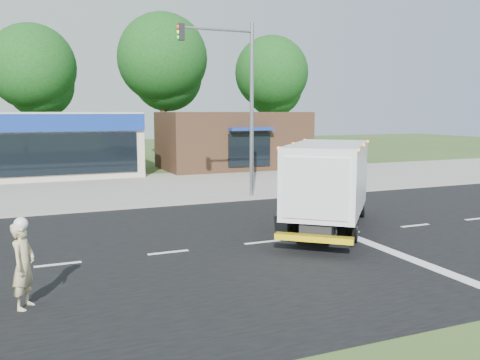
{
  "coord_description": "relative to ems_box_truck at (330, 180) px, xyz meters",
  "views": [
    {
      "loc": [
        -6.56,
        -13.91,
        4.05
      ],
      "look_at": [
        0.11,
        2.08,
        1.7
      ],
      "focal_mm": 38.0,
      "sensor_mm": 36.0,
      "label": 1
    }
  ],
  "objects": [
    {
      "name": "background_trees",
      "position": [
        -3.65,
        27.55,
        5.63
      ],
      "size": [
        36.77,
        7.39,
        12.1
      ],
      "color": "#332114",
      "rests_on": "ground"
    },
    {
      "name": "lane_markings",
      "position": [
        -1.45,
        -1.97,
        -1.73
      ],
      "size": [
        55.2,
        7.0,
        0.01
      ],
      "color": "silver",
      "rests_on": "road_asphalt"
    },
    {
      "name": "ground",
      "position": [
        -2.8,
        -0.62,
        -1.75
      ],
      "size": [
        120.0,
        120.0,
        0.0
      ],
      "primitive_type": "plane",
      "color": "#385123",
      "rests_on": "ground"
    },
    {
      "name": "emergency_worker",
      "position": [
        -9.59,
        -3.52,
        -0.81
      ],
      "size": [
        0.68,
        0.78,
        1.92
      ],
      "rotation": [
        0.0,
        0.0,
        1.12
      ],
      "color": "#CAB887",
      "rests_on": "ground"
    },
    {
      "name": "ems_box_truck",
      "position": [
        0.0,
        0.0,
        0.0
      ],
      "size": [
        6.02,
        6.6,
        3.04
      ],
      "rotation": [
        0.0,
        0.0,
        0.87
      ],
      "color": "black",
      "rests_on": "ground"
    },
    {
      "name": "sidewalk",
      "position": [
        -2.8,
        7.58,
        -1.69
      ],
      "size": [
        60.0,
        2.4,
        0.12
      ],
      "primitive_type": "cube",
      "color": "gray",
      "rests_on": "ground"
    },
    {
      "name": "road_asphalt",
      "position": [
        -2.8,
        -0.62,
        -1.75
      ],
      "size": [
        60.0,
        14.0,
        0.02
      ],
      "primitive_type": "cube",
      "color": "black",
      "rests_on": "ground"
    },
    {
      "name": "parking_apron",
      "position": [
        -2.8,
        13.38,
        -1.74
      ],
      "size": [
        60.0,
        9.0,
        0.02
      ],
      "primitive_type": "cube",
      "color": "gray",
      "rests_on": "ground"
    },
    {
      "name": "brown_storefront",
      "position": [
        4.2,
        19.36,
        0.25
      ],
      "size": [
        10.0,
        6.7,
        4.0
      ],
      "color": "#382316",
      "rests_on": "ground"
    },
    {
      "name": "traffic_signal_pole",
      "position": [
        -0.45,
        6.98,
        3.17
      ],
      "size": [
        3.51,
        0.25,
        8.0
      ],
      "color": "gray",
      "rests_on": "ground"
    }
  ]
}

